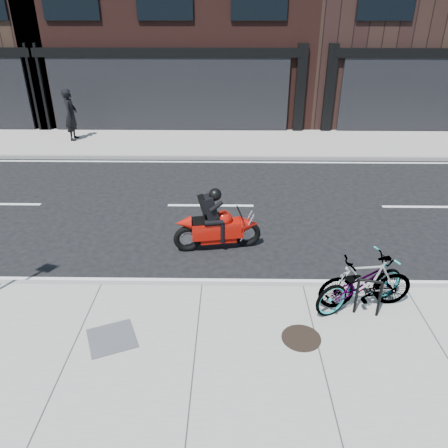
{
  "coord_description": "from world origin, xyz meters",
  "views": [
    {
      "loc": [
        0.55,
        -9.09,
        5.18
      ],
      "look_at": [
        0.42,
        -0.85,
        0.9
      ],
      "focal_mm": 35.0,
      "sensor_mm": 36.0,
      "label": 1
    }
  ],
  "objects_px": {
    "manhole_cover": "(301,338)",
    "utility_grate": "(112,338)",
    "motorcycle": "(221,224)",
    "pedestrian": "(71,115)",
    "bike_rack": "(369,294)",
    "bicycle_front": "(360,284)",
    "bicycle_rear": "(366,282)"
  },
  "relations": [
    {
      "from": "manhole_cover",
      "to": "utility_grate",
      "type": "height_order",
      "value": "same"
    },
    {
      "from": "motorcycle",
      "to": "pedestrian",
      "type": "xyz_separation_m",
      "value": [
        -6.06,
        8.25,
        0.5
      ]
    },
    {
      "from": "bike_rack",
      "to": "bicycle_front",
      "type": "distance_m",
      "value": 0.26
    },
    {
      "from": "bicycle_rear",
      "to": "manhole_cover",
      "type": "bearing_deg",
      "value": -61.44
    },
    {
      "from": "motorcycle",
      "to": "manhole_cover",
      "type": "height_order",
      "value": "motorcycle"
    },
    {
      "from": "motorcycle",
      "to": "bicycle_front",
      "type": "bearing_deg",
      "value": -51.77
    },
    {
      "from": "bicycle_front",
      "to": "utility_grate",
      "type": "distance_m",
      "value": 4.44
    },
    {
      "from": "bicycle_front",
      "to": "bicycle_rear",
      "type": "bearing_deg",
      "value": -114.75
    },
    {
      "from": "bicycle_front",
      "to": "manhole_cover",
      "type": "relative_size",
      "value": 2.85
    },
    {
      "from": "bicycle_front",
      "to": "utility_grate",
      "type": "bearing_deg",
      "value": 77.61
    },
    {
      "from": "motorcycle",
      "to": "utility_grate",
      "type": "relative_size",
      "value": 2.69
    },
    {
      "from": "utility_grate",
      "to": "bicycle_front",
      "type": "bearing_deg",
      "value": 12.36
    },
    {
      "from": "bicycle_rear",
      "to": "manhole_cover",
      "type": "height_order",
      "value": "bicycle_rear"
    },
    {
      "from": "bicycle_rear",
      "to": "motorcycle",
      "type": "bearing_deg",
      "value": -137.76
    },
    {
      "from": "bike_rack",
      "to": "bicycle_rear",
      "type": "height_order",
      "value": "bicycle_rear"
    },
    {
      "from": "bicycle_rear",
      "to": "pedestrian",
      "type": "relative_size",
      "value": 0.88
    },
    {
      "from": "motorcycle",
      "to": "pedestrian",
      "type": "distance_m",
      "value": 10.25
    },
    {
      "from": "bicycle_rear",
      "to": "utility_grate",
      "type": "distance_m",
      "value": 4.53
    },
    {
      "from": "bike_rack",
      "to": "utility_grate",
      "type": "distance_m",
      "value": 4.48
    },
    {
      "from": "bicycle_rear",
      "to": "motorcycle",
      "type": "xyz_separation_m",
      "value": [
        -2.64,
        2.28,
        -0.04
      ]
    },
    {
      "from": "bicycle_front",
      "to": "pedestrian",
      "type": "relative_size",
      "value": 0.96
    },
    {
      "from": "bicycle_front",
      "to": "motorcycle",
      "type": "height_order",
      "value": "motorcycle"
    },
    {
      "from": "bike_rack",
      "to": "utility_grate",
      "type": "xyz_separation_m",
      "value": [
        -4.4,
        -0.71,
        -0.42
      ]
    },
    {
      "from": "manhole_cover",
      "to": "bicycle_rear",
      "type": "bearing_deg",
      "value": 35.55
    },
    {
      "from": "manhole_cover",
      "to": "pedestrian",
      "type": "bearing_deg",
      "value": 123.16
    },
    {
      "from": "bicycle_front",
      "to": "motorcycle",
      "type": "relative_size",
      "value": 0.93
    },
    {
      "from": "bicycle_rear",
      "to": "pedestrian",
      "type": "bearing_deg",
      "value": -147.41
    },
    {
      "from": "bicycle_rear",
      "to": "manhole_cover",
      "type": "xyz_separation_m",
      "value": [
        -1.24,
        -0.89,
        -0.51
      ]
    },
    {
      "from": "bicycle_rear",
      "to": "utility_grate",
      "type": "relative_size",
      "value": 2.31
    },
    {
      "from": "bike_rack",
      "to": "bicycle_rear",
      "type": "distance_m",
      "value": 0.25
    },
    {
      "from": "motorcycle",
      "to": "pedestrian",
      "type": "relative_size",
      "value": 1.02
    },
    {
      "from": "pedestrian",
      "to": "motorcycle",
      "type": "bearing_deg",
      "value": -146.65
    }
  ]
}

